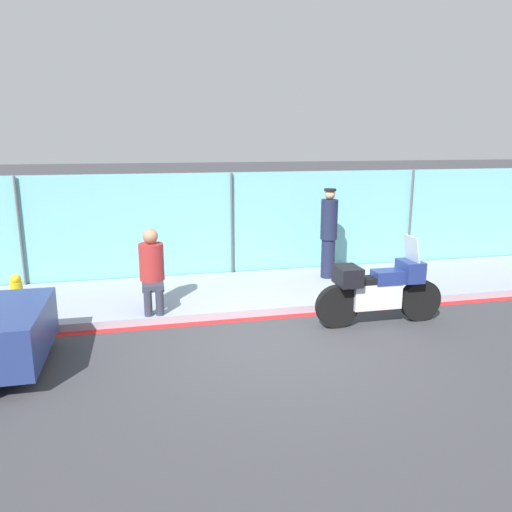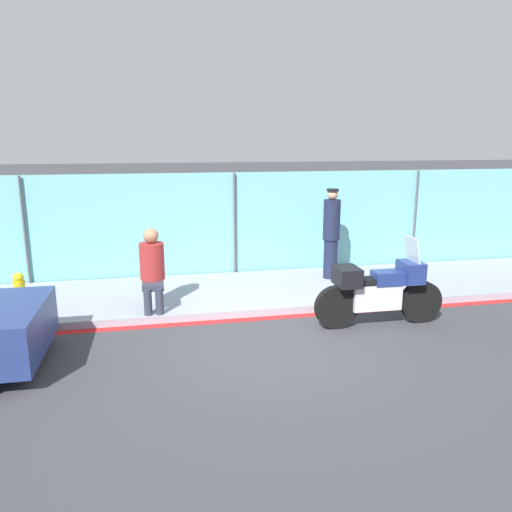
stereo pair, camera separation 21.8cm
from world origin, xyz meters
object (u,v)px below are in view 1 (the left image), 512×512
object	(u,v)px
officer_standing	(329,232)
person_seated_on_curb	(152,265)
fire_hydrant	(17,293)
motorcycle	(379,289)

from	to	relation	value
officer_standing	person_seated_on_curb	bearing A→B (deg)	-161.77
officer_standing	fire_hydrant	bearing A→B (deg)	-172.43
motorcycle	officer_standing	world-z (taller)	officer_standing
person_seated_on_curb	fire_hydrant	size ratio (longest dim) A/B	2.19
motorcycle	officer_standing	size ratio (longest dim) A/B	1.17
officer_standing	fire_hydrant	world-z (taller)	officer_standing
fire_hydrant	officer_standing	bearing A→B (deg)	7.57
person_seated_on_curb	fire_hydrant	distance (m)	2.36
motorcycle	fire_hydrant	bearing A→B (deg)	164.68
officer_standing	fire_hydrant	xyz separation A→B (m)	(-5.95, -0.79, -0.66)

